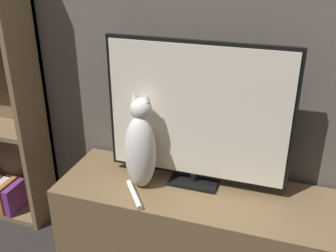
{
  "coord_description": "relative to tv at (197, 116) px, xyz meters",
  "views": [
    {
      "loc": [
        0.39,
        -0.69,
        1.64
      ],
      "look_at": [
        -0.16,
        0.95,
        0.83
      ],
      "focal_mm": 42.0,
      "sensor_mm": 36.0,
      "label": 1
    }
  ],
  "objects": [
    {
      "name": "wall_back",
      "position": [
        0.03,
        0.21,
        0.42
      ],
      "size": [
        4.8,
        0.05,
        2.6
      ],
      "color": "#60564C",
      "rests_on": "ground_plane"
    },
    {
      "name": "cat",
      "position": [
        -0.25,
        -0.11,
        -0.16
      ],
      "size": [
        0.17,
        0.29,
        0.51
      ],
      "rotation": [
        0.0,
        0.0,
        0.04
      ],
      "color": "silver",
      "rests_on": "tv_stand"
    },
    {
      "name": "tv",
      "position": [
        0.0,
        0.0,
        0.0
      ],
      "size": [
        0.92,
        0.15,
        0.75
      ],
      "color": "black",
      "rests_on": "tv_stand"
    },
    {
      "name": "tv_stand",
      "position": [
        0.03,
        -0.08,
        -0.63
      ],
      "size": [
        1.45,
        0.49,
        0.5
      ],
      "color": "brown",
      "rests_on": "ground_plane"
    }
  ]
}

